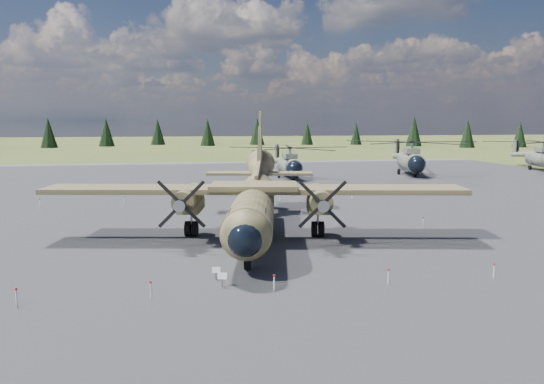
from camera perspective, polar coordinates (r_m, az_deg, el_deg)
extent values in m
plane|color=#575F2A|center=(39.56, -6.17, -4.66)|extent=(500.00, 500.00, 0.00)
cube|color=slate|center=(49.36, -6.98, -2.20)|extent=(120.00, 120.00, 0.04)
cylinder|color=#3D4324|center=(37.57, -1.97, -1.60)|extent=(6.28, 18.74, 2.88)
sphere|color=#3D4324|center=(28.48, -2.81, -4.61)|extent=(3.30, 3.30, 2.82)
sphere|color=black|center=(27.94, -2.88, -4.96)|extent=(2.43, 2.43, 2.07)
cube|color=black|center=(29.94, -2.63, -2.50)|extent=(2.33, 2.00, 0.57)
cone|color=#3D4324|center=(49.46, -1.35, 1.90)|extent=(4.09, 7.48, 4.33)
cube|color=#A1A4A6|center=(38.79, -1.90, -3.08)|extent=(3.07, 6.43, 0.51)
cube|color=#374021|center=(37.91, -1.95, 0.28)|extent=(29.98, 9.00, 0.36)
cube|color=#3D4324|center=(37.88, -1.95, 0.62)|extent=(6.76, 4.79, 0.36)
cylinder|color=#3D4324|center=(38.17, -8.93, -0.61)|extent=(2.51, 5.55, 1.54)
cube|color=#3D4324|center=(39.07, -8.71, -1.41)|extent=(2.17, 3.73, 0.82)
cone|color=gray|center=(34.91, -9.83, -1.40)|extent=(0.94, 1.06, 0.78)
cylinder|color=black|center=(39.38, -8.66, -3.92)|extent=(1.10, 1.28, 1.13)
cylinder|color=#3D4324|center=(37.76, 5.07, -0.64)|extent=(2.51, 5.55, 1.54)
cube|color=#3D4324|center=(38.67, 4.97, -1.44)|extent=(2.17, 3.73, 0.82)
cone|color=gray|center=(34.46, 5.50, -1.44)|extent=(0.94, 1.06, 0.78)
cylinder|color=black|center=(38.98, 4.94, -3.98)|extent=(1.10, 1.28, 1.13)
cube|color=#3D4324|center=(45.51, -1.52, 2.18)|extent=(1.73, 7.69, 1.73)
cube|color=#374021|center=(49.97, -1.33, 2.02)|extent=(10.13, 4.07, 0.23)
cylinder|color=gray|center=(29.92, -2.66, -6.08)|extent=(0.17, 0.17, 0.93)
cylinder|color=black|center=(30.11, -2.65, -7.46)|extent=(0.53, 1.01, 0.96)
cylinder|color=gray|center=(77.26, 1.86, 2.76)|extent=(2.45, 7.02, 2.44)
sphere|color=black|center=(73.85, 2.42, 2.49)|extent=(2.24, 2.24, 2.24)
sphere|color=gray|center=(80.68, 1.35, 2.97)|extent=(2.24, 2.24, 2.24)
cube|color=gray|center=(76.76, 1.93, 3.90)|extent=(1.66, 3.12, 0.73)
cylinder|color=gray|center=(76.72, 1.93, 4.44)|extent=(0.35, 0.35, 0.97)
cylinder|color=gray|center=(84.23, 0.86, 3.41)|extent=(0.83, 8.32, 1.39)
cube|color=gray|center=(87.73, 0.41, 4.37)|extent=(0.22, 1.36, 2.34)
cylinder|color=black|center=(87.79, 0.63, 4.38)|extent=(0.06, 2.53, 2.53)
cylinder|color=black|center=(74.55, 2.32, 1.49)|extent=(0.27, 0.66, 0.66)
cylinder|color=black|center=(78.28, 0.74, 1.79)|extent=(0.29, 0.78, 0.78)
cylinder|color=gray|center=(78.23, 0.74, 2.16)|extent=(0.14, 0.14, 1.41)
cylinder|color=black|center=(78.81, 2.62, 1.82)|extent=(0.29, 0.78, 0.78)
cylinder|color=gray|center=(78.76, 2.62, 2.19)|extent=(0.14, 0.14, 1.41)
cylinder|color=gray|center=(84.79, 14.68, 3.13)|extent=(4.45, 8.44, 2.79)
sphere|color=black|center=(80.89, 15.29, 2.86)|extent=(3.06, 3.06, 2.57)
sphere|color=gray|center=(88.71, 14.13, 3.34)|extent=(3.06, 3.06, 2.57)
cube|color=gray|center=(84.24, 14.79, 4.32)|extent=(2.62, 3.89, 0.84)
cylinder|color=gray|center=(84.20, 14.81, 4.88)|extent=(0.48, 0.48, 1.12)
cylinder|color=gray|center=(92.77, 13.61, 3.78)|extent=(2.96, 9.50, 1.60)
cube|color=gray|center=(96.79, 13.16, 4.77)|extent=(0.58, 1.58, 2.68)
cylinder|color=black|center=(96.87, 13.38, 4.77)|extent=(0.69, 2.85, 2.90)
cylinder|color=black|center=(81.68, 15.14, 1.81)|extent=(0.47, 0.81, 0.76)
cylinder|color=black|center=(85.93, 13.48, 2.14)|extent=(0.52, 0.94, 0.89)
cylinder|color=gray|center=(85.87, 13.49, 2.53)|extent=(0.19, 0.19, 1.62)
cylinder|color=black|center=(86.56, 15.43, 2.12)|extent=(0.52, 0.94, 0.89)
cylinder|color=gray|center=(86.51, 15.45, 2.50)|extent=(0.19, 0.19, 1.62)
cylinder|color=gray|center=(100.87, 27.05, 3.15)|extent=(4.13, 7.85, 2.59)
sphere|color=gray|center=(104.26, 26.19, 3.32)|extent=(2.84, 2.84, 2.39)
cube|color=gray|center=(100.40, 27.21, 4.07)|extent=(2.43, 3.62, 0.78)
cylinder|color=gray|center=(100.36, 27.23, 4.51)|extent=(0.44, 0.44, 1.04)
cylinder|color=gray|center=(107.80, 25.37, 3.68)|extent=(2.75, 8.84, 1.48)
cube|color=gray|center=(111.32, 24.63, 4.49)|extent=(0.53, 1.47, 2.49)
cylinder|color=black|center=(111.46, 24.80, 4.49)|extent=(0.64, 2.65, 2.70)
cylinder|color=black|center=(101.53, 25.99, 2.38)|extent=(0.48, 0.88, 0.83)
cylinder|color=gray|center=(101.49, 26.01, 2.69)|extent=(0.17, 0.17, 1.50)
cube|color=gray|center=(28.74, -6.03, -8.83)|extent=(0.09, 0.09, 0.56)
cube|color=white|center=(28.61, -6.03, -8.33)|extent=(0.47, 0.25, 0.32)
cube|color=gray|center=(27.54, -5.36, -9.52)|extent=(0.10, 0.10, 0.59)
cube|color=white|center=(27.41, -5.36, -8.99)|extent=(0.51, 0.30, 0.33)
cylinder|color=white|center=(27.34, -25.78, -10.18)|extent=(0.07, 0.07, 0.80)
cylinder|color=#AD2012|center=(27.23, -25.83, -9.38)|extent=(0.12, 0.12, 0.10)
cylinder|color=white|center=(26.36, -12.92, -10.25)|extent=(0.07, 0.07, 0.80)
cylinder|color=#AD2012|center=(26.24, -12.95, -9.42)|extent=(0.12, 0.12, 0.10)
cylinder|color=white|center=(26.72, 0.23, -9.81)|extent=(0.07, 0.07, 0.80)
cylinder|color=#AD2012|center=(26.60, 0.23, -8.98)|extent=(0.12, 0.12, 0.10)
cylinder|color=white|center=(28.37, 12.39, -8.94)|extent=(0.07, 0.07, 0.80)
cylinder|color=#AD2012|center=(28.26, 12.41, -8.16)|extent=(0.12, 0.12, 0.10)
cylinder|color=white|center=(31.11, 22.76, -7.88)|extent=(0.07, 0.07, 0.80)
cylinder|color=#AD2012|center=(31.01, 22.79, -7.17)|extent=(0.12, 0.12, 0.10)
cylinder|color=white|center=(56.76, -23.69, -1.10)|extent=(0.07, 0.07, 0.80)
cylinder|color=#AD2012|center=(56.70, -23.71, -0.70)|extent=(0.12, 0.12, 0.10)
cylinder|color=white|center=(55.42, -15.63, -0.93)|extent=(0.07, 0.07, 0.80)
cylinder|color=#AD2012|center=(55.36, -15.64, -0.52)|extent=(0.12, 0.12, 0.10)
cylinder|color=white|center=(55.21, -7.34, -0.74)|extent=(0.07, 0.07, 0.80)
cylinder|color=#AD2012|center=(55.16, -7.35, -0.33)|extent=(0.12, 0.12, 0.10)
cylinder|color=white|center=(56.16, 0.84, -0.53)|extent=(0.07, 0.07, 0.80)
cylinder|color=#AD2012|center=(56.10, 0.84, -0.13)|extent=(0.12, 0.12, 0.10)
cylinder|color=white|center=(58.20, 8.60, -0.33)|extent=(0.07, 0.07, 0.80)
cylinder|color=#AD2012|center=(58.15, 8.60, 0.06)|extent=(0.12, 0.12, 0.10)
cylinder|color=white|center=(43.77, 15.94, -3.18)|extent=(0.07, 0.07, 0.80)
cylinder|color=#AD2012|center=(43.70, 15.96, -2.67)|extent=(0.12, 0.12, 0.10)
cone|color=black|center=(188.07, 25.10, 5.65)|extent=(4.59, 4.59, 8.19)
cone|color=black|center=(178.45, 20.28, 5.91)|extent=(4.91, 4.91, 8.76)
cone|color=black|center=(184.18, 15.03, 6.36)|extent=(5.59, 5.59, 9.97)
cone|color=black|center=(190.40, 9.04, 6.21)|extent=(4.30, 4.30, 7.68)
cone|color=black|center=(188.26, 3.81, 6.31)|extent=(4.45, 4.45, 7.94)
cone|color=black|center=(187.82, -1.61, 6.56)|extent=(5.30, 5.30, 9.46)
cone|color=black|center=(181.51, -6.94, 6.39)|extent=(5.04, 5.04, 9.00)
cone|color=black|center=(191.85, -12.19, 6.36)|extent=(5.09, 5.09, 9.10)
cone|color=black|center=(184.29, -17.40, 6.17)|extent=(5.23, 5.23, 9.34)
cone|color=black|center=(180.70, -22.91, 5.90)|extent=(5.27, 5.27, 9.40)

